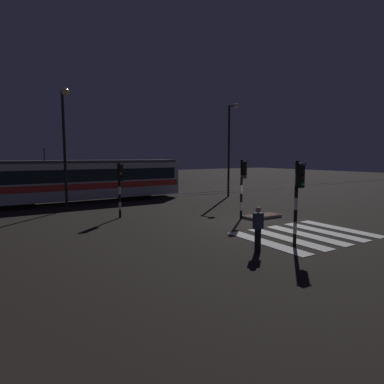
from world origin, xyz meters
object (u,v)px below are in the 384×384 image
Objects in this scene: traffic_light_kerb_mid_left at (298,190)px; pedestrian_waiting_at_kerb at (258,229)px; street_lamp_trackside_left at (65,136)px; street_lamp_trackside_right at (231,140)px; traffic_light_median_centre at (243,180)px; traffic_light_corner_far_left at (120,182)px; tram at (80,180)px.

pedestrian_waiting_at_kerb is (-1.86, 0.27, -1.36)m from traffic_light_kerb_mid_left.
street_lamp_trackside_left is at bearing 105.86° from pedestrian_waiting_at_kerb.
street_lamp_trackside_left is (-13.66, 0.05, -0.13)m from street_lamp_trackside_right.
traffic_light_median_centre is 5.73m from traffic_light_kerb_mid_left.
street_lamp_trackside_right is at bearing 19.60° from traffic_light_corner_far_left.
traffic_light_corner_far_left is at bearing 111.12° from traffic_light_kerb_mid_left.
street_lamp_trackside_right reaches higher than traffic_light_median_centre.
street_lamp_trackside_left reaches higher than traffic_light_kerb_mid_left.
traffic_light_median_centre is at bearing -62.94° from tram.
traffic_light_corner_far_left is 12.70m from street_lamp_trackside_right.
street_lamp_trackside_left is at bearing 179.77° from street_lamp_trackside_right.
street_lamp_trackside_left is (-7.64, 8.35, 2.62)m from traffic_light_median_centre.
street_lamp_trackside_left is 4.85m from tram.
traffic_light_kerb_mid_left is 15.10m from street_lamp_trackside_left.
traffic_light_corner_far_left is at bearing -64.49° from street_lamp_trackside_left.
traffic_light_corner_far_left is (-5.63, 4.14, -0.12)m from traffic_light_median_centre.
traffic_light_corner_far_left is 9.52m from pedestrian_waiting_at_kerb.
traffic_light_kerb_mid_left is at bearing -120.21° from street_lamp_trackside_right.
traffic_light_median_centre is 6.53m from pedestrian_waiting_at_kerb.
pedestrian_waiting_at_kerb is at bearing -82.69° from tram.
street_lamp_trackside_right reaches higher than tram.
tram reaches higher than traffic_light_median_centre.
tram is at bearing 97.31° from pedestrian_waiting_at_kerb.
tram is (1.67, 3.34, -3.10)m from street_lamp_trackside_left.
tram is (-4.02, 17.08, -0.49)m from traffic_light_kerb_mid_left.
traffic_light_kerb_mid_left is 10.22m from traffic_light_corner_far_left.
tram is (-11.99, 3.39, -3.22)m from street_lamp_trackside_right.
traffic_light_corner_far_left reaches higher than pedestrian_waiting_at_kerb.
street_lamp_trackside_right is 4.65× the size of pedestrian_waiting_at_kerb.
street_lamp_trackside_right reaches higher than pedestrian_waiting_at_kerb.
street_lamp_trackside_left is 0.48× the size of tram.
traffic_light_kerb_mid_left reaches higher than traffic_light_corner_far_left.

